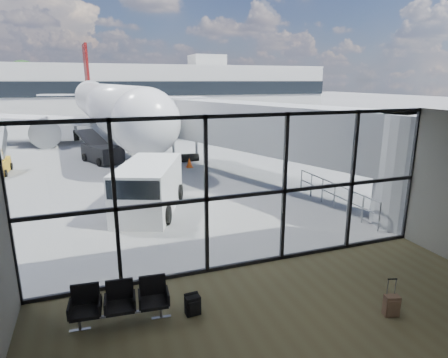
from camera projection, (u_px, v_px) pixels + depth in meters
ground at (123, 124)px, 47.60m from camera, size 220.00×220.00×0.00m
lounge_shell at (361, 250)px, 6.14m from camera, size 12.02×8.01×4.51m
glass_curtain_wall at (247, 193)px, 10.61m from camera, size 12.10×0.12×4.50m
jet_bridge at (282, 134)px, 18.52m from camera, size 8.00×16.50×4.33m
apron_railing at (334, 192)px, 16.01m from camera, size 0.06×5.46×1.11m
far_terminal at (107, 87)px, 66.34m from camera, size 80.00×12.20×11.00m
tree_5 at (24, 77)px, 70.35m from camera, size 6.27×6.27×9.03m
seating_row at (120, 300)px, 8.47m from camera, size 2.18×0.78×0.97m
backpack at (193, 305)px, 8.76m from camera, size 0.36×0.34×0.52m
suitcase at (392, 306)px, 8.71m from camera, size 0.38×0.31×0.91m
airliner at (106, 105)px, 35.61m from camera, size 33.45×38.82×10.00m
service_van at (148, 187)px, 15.53m from camera, size 3.65×5.12×2.04m
belt_loader at (101, 152)px, 25.21m from camera, size 3.07×4.51×1.98m
traffic_cone_a at (120, 174)px, 20.91m from camera, size 0.39×0.39×0.55m
traffic_cone_c at (189, 163)px, 23.73m from camera, size 0.42×0.42×0.61m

